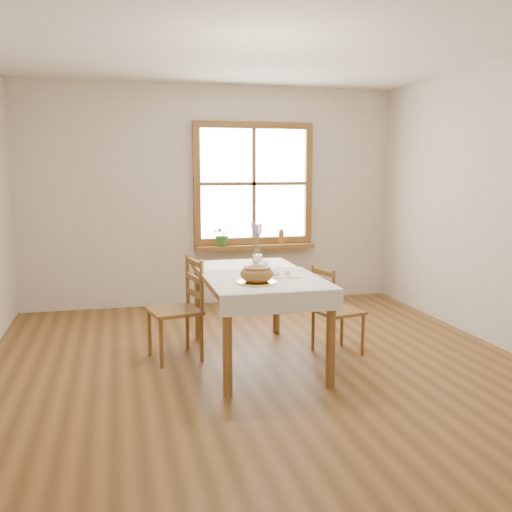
{
  "coord_description": "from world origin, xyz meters",
  "views": [
    {
      "loc": [
        -1.12,
        -4.27,
        1.61
      ],
      "look_at": [
        0.0,
        0.3,
        0.9
      ],
      "focal_mm": 40.0,
      "sensor_mm": 36.0,
      "label": 1
    }
  ],
  "objects_px": {
    "chair_right": "(338,310)",
    "flower_vase": "(257,261)",
    "bread_plate": "(257,282)",
    "dining_table": "(256,284)",
    "chair_left": "(174,309)"
  },
  "relations": [
    {
      "from": "bread_plate",
      "to": "flower_vase",
      "type": "height_order",
      "value": "flower_vase"
    },
    {
      "from": "dining_table",
      "to": "flower_vase",
      "type": "xyz_separation_m",
      "value": [
        0.1,
        0.37,
        0.13
      ]
    },
    {
      "from": "dining_table",
      "to": "chair_right",
      "type": "bearing_deg",
      "value": 0.08
    },
    {
      "from": "bread_plate",
      "to": "chair_right",
      "type": "bearing_deg",
      "value": 28.35
    },
    {
      "from": "dining_table",
      "to": "chair_left",
      "type": "relative_size",
      "value": 1.83
    },
    {
      "from": "chair_right",
      "to": "bread_plate",
      "type": "relative_size",
      "value": 2.67
    },
    {
      "from": "chair_right",
      "to": "flower_vase",
      "type": "distance_m",
      "value": 0.84
    },
    {
      "from": "flower_vase",
      "to": "dining_table",
      "type": "bearing_deg",
      "value": -105.7
    },
    {
      "from": "dining_table",
      "to": "bread_plate",
      "type": "bearing_deg",
      "value": -103.0
    },
    {
      "from": "chair_right",
      "to": "dining_table",
      "type": "bearing_deg",
      "value": 76.8
    },
    {
      "from": "dining_table",
      "to": "flower_vase",
      "type": "bearing_deg",
      "value": 74.3
    },
    {
      "from": "chair_left",
      "to": "bread_plate",
      "type": "height_order",
      "value": "chair_left"
    },
    {
      "from": "chair_left",
      "to": "chair_right",
      "type": "bearing_deg",
      "value": 69.97
    },
    {
      "from": "chair_right",
      "to": "flower_vase",
      "type": "height_order",
      "value": "flower_vase"
    },
    {
      "from": "chair_right",
      "to": "bread_plate",
      "type": "xyz_separation_m",
      "value": [
        -0.85,
        -0.46,
        0.38
      ]
    }
  ]
}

